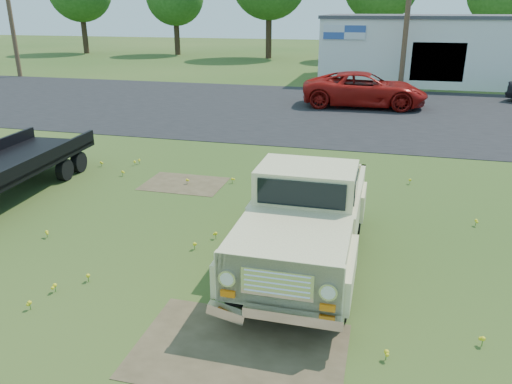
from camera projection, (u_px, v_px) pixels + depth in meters
The scene contains 10 objects.
ground at pixel (210, 247), 10.20m from camera, with size 140.00×140.00×0.00m, color #284716.
asphalt_lot at pixel (315, 110), 23.82m from camera, with size 90.00×14.00×0.02m, color black.
dirt_patch_a at pixel (240, 350), 7.13m from camera, with size 3.00×2.00×0.01m, color #473C25.
dirt_patch_b at pixel (184, 184), 13.85m from camera, with size 2.20×1.60×0.01m, color #473C25.
commercial_building at pixel (434, 48), 32.56m from camera, with size 14.20×8.20×4.15m.
utility_pole_west at pixel (9, 7), 33.73m from camera, with size 1.60×0.30×9.00m.
utility_pole_mid at pixel (408, 7), 27.63m from camera, with size 1.60×0.30×9.00m.
vintage_pickup_truck at pixel (306, 216), 9.24m from camera, with size 2.09×5.39×1.96m, color tan, non-canonical shape.
flatbed_trailer at pixel (1, 163), 12.78m from camera, with size 2.11×6.32×1.72m, color black, non-canonical shape.
red_pickup at pixel (365, 90), 24.34m from camera, with size 2.74×5.94×1.65m, color #9A120E.
Camera 1 is at (3.20, -8.65, 4.61)m, focal length 35.00 mm.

